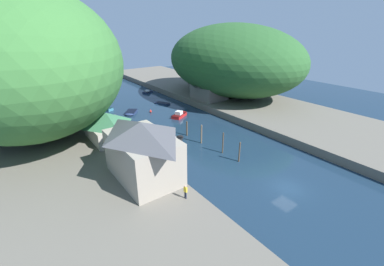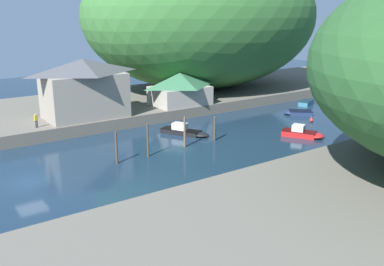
{
  "view_description": "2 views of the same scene",
  "coord_description": "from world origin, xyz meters",
  "px_view_note": "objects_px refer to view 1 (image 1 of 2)",
  "views": [
    {
      "loc": [
        -26.09,
        -14.84,
        19.43
      ],
      "look_at": [
        -1.55,
        18.53,
        1.64
      ],
      "focal_mm": 24.0,
      "sensor_mm": 36.0,
      "label": 1
    },
    {
      "loc": [
        36.97,
        -8.32,
        14.62
      ],
      "look_at": [
        1.51,
        16.49,
        2.2
      ],
      "focal_mm": 40.0,
      "sensor_mm": 36.0,
      "label": 2
    }
  ],
  "objects_px": {
    "boat_yellow_tender": "(105,108)",
    "channel_buoy_near": "(151,111)",
    "boathouse_shed": "(107,125)",
    "right_bank_cottage": "(209,89)",
    "boat_red_skiff": "(161,103)",
    "waterfront_building": "(143,150)",
    "boat_small_dinghy": "(131,113)",
    "boat_open_rowboat": "(148,92)",
    "person_on_quay": "(185,191)",
    "boat_moored_right": "(180,114)",
    "boat_white_cruiser": "(173,141)"
  },
  "relations": [
    {
      "from": "boathouse_shed",
      "to": "boat_small_dinghy",
      "type": "distance_m",
      "value": 17.49
    },
    {
      "from": "waterfront_building",
      "to": "boathouse_shed",
      "type": "relative_size",
      "value": 1.24
    },
    {
      "from": "boathouse_shed",
      "to": "boat_white_cruiser",
      "type": "relative_size",
      "value": 1.33
    },
    {
      "from": "boathouse_shed",
      "to": "boat_red_skiff",
      "type": "distance_m",
      "value": 26.06
    },
    {
      "from": "boat_open_rowboat",
      "to": "channel_buoy_near",
      "type": "xyz_separation_m",
      "value": [
        -8.3,
        -17.23,
        0.03
      ]
    },
    {
      "from": "waterfront_building",
      "to": "boat_moored_right",
      "type": "height_order",
      "value": "waterfront_building"
    },
    {
      "from": "right_bank_cottage",
      "to": "channel_buoy_near",
      "type": "relative_size",
      "value": 10.99
    },
    {
      "from": "boat_open_rowboat",
      "to": "boat_red_skiff",
      "type": "height_order",
      "value": "boat_open_rowboat"
    },
    {
      "from": "boathouse_shed",
      "to": "right_bank_cottage",
      "type": "distance_m",
      "value": 31.03
    },
    {
      "from": "channel_buoy_near",
      "to": "person_on_quay",
      "type": "distance_m",
      "value": 35.41
    },
    {
      "from": "boat_red_skiff",
      "to": "boat_open_rowboat",
      "type": "bearing_deg",
      "value": 51.35
    },
    {
      "from": "boat_yellow_tender",
      "to": "channel_buoy_near",
      "type": "xyz_separation_m",
      "value": [
        7.99,
        -8.47,
        -0.05
      ]
    },
    {
      "from": "boat_red_skiff",
      "to": "channel_buoy_near",
      "type": "height_order",
      "value": "channel_buoy_near"
    },
    {
      "from": "waterfront_building",
      "to": "boat_yellow_tender",
      "type": "bearing_deg",
      "value": 79.22
    },
    {
      "from": "right_bank_cottage",
      "to": "boat_red_skiff",
      "type": "relative_size",
      "value": 1.86
    },
    {
      "from": "right_bank_cottage",
      "to": "boat_white_cruiser",
      "type": "bearing_deg",
      "value": -144.1
    },
    {
      "from": "boat_moored_right",
      "to": "boat_white_cruiser",
      "type": "bearing_deg",
      "value": -67.85
    },
    {
      "from": "boat_small_dinghy",
      "to": "boat_red_skiff",
      "type": "xyz_separation_m",
      "value": [
        9.72,
        2.78,
        -0.09
      ]
    },
    {
      "from": "right_bank_cottage",
      "to": "boat_open_rowboat",
      "type": "bearing_deg",
      "value": 109.74
    },
    {
      "from": "boat_yellow_tender",
      "to": "boathouse_shed",
      "type": "bearing_deg",
      "value": -129.45
    },
    {
      "from": "waterfront_building",
      "to": "boat_yellow_tender",
      "type": "relative_size",
      "value": 2.42
    },
    {
      "from": "boat_moored_right",
      "to": "boat_white_cruiser",
      "type": "height_order",
      "value": "boat_moored_right"
    },
    {
      "from": "right_bank_cottage",
      "to": "boat_small_dinghy",
      "type": "xyz_separation_m",
      "value": [
        -19.68,
        4.67,
        -3.59
      ]
    },
    {
      "from": "boat_small_dinghy",
      "to": "boat_red_skiff",
      "type": "height_order",
      "value": "boat_small_dinghy"
    },
    {
      "from": "boathouse_shed",
      "to": "person_on_quay",
      "type": "xyz_separation_m",
      "value": [
        1.17,
        -20.81,
        -1.41
      ]
    },
    {
      "from": "right_bank_cottage",
      "to": "channel_buoy_near",
      "type": "xyz_separation_m",
      "value": [
        -15.48,
        2.79,
        -3.56
      ]
    },
    {
      "from": "boathouse_shed",
      "to": "right_bank_cottage",
      "type": "relative_size",
      "value": 0.98
    },
    {
      "from": "boat_small_dinghy",
      "to": "right_bank_cottage",
      "type": "bearing_deg",
      "value": -152.92
    },
    {
      "from": "right_bank_cottage",
      "to": "person_on_quay",
      "type": "xyz_separation_m",
      "value": [
        -28.43,
        -30.09,
        -1.41
      ]
    },
    {
      "from": "channel_buoy_near",
      "to": "boat_white_cruiser",
      "type": "bearing_deg",
      "value": -105.39
    },
    {
      "from": "right_bank_cottage",
      "to": "boat_yellow_tender",
      "type": "distance_m",
      "value": 26.26
    },
    {
      "from": "boat_white_cruiser",
      "to": "channel_buoy_near",
      "type": "height_order",
      "value": "boat_white_cruiser"
    },
    {
      "from": "person_on_quay",
      "to": "boat_yellow_tender",
      "type": "bearing_deg",
      "value": -19.07
    },
    {
      "from": "waterfront_building",
      "to": "boat_red_skiff",
      "type": "relative_size",
      "value": 2.28
    },
    {
      "from": "boat_moored_right",
      "to": "boat_red_skiff",
      "type": "bearing_deg",
      "value": 143.73
    },
    {
      "from": "boat_small_dinghy",
      "to": "boathouse_shed",
      "type": "bearing_deg",
      "value": 95.01
    },
    {
      "from": "waterfront_building",
      "to": "boat_open_rowboat",
      "type": "bearing_deg",
      "value": 62.22
    },
    {
      "from": "boat_open_rowboat",
      "to": "channel_buoy_near",
      "type": "height_order",
      "value": "boat_open_rowboat"
    },
    {
      "from": "waterfront_building",
      "to": "boat_yellow_tender",
      "type": "distance_m",
      "value": 35.66
    },
    {
      "from": "boat_small_dinghy",
      "to": "boat_white_cruiser",
      "type": "bearing_deg",
      "value": 128.64
    },
    {
      "from": "boat_moored_right",
      "to": "person_on_quay",
      "type": "xyz_separation_m",
      "value": [
        -17.07,
        -26.5,
        2.01
      ]
    },
    {
      "from": "right_bank_cottage",
      "to": "boat_white_cruiser",
      "type": "relative_size",
      "value": 1.36
    },
    {
      "from": "boat_yellow_tender",
      "to": "boat_moored_right",
      "type": "bearing_deg",
      "value": -73.64
    },
    {
      "from": "person_on_quay",
      "to": "boathouse_shed",
      "type": "bearing_deg",
      "value": -8.99
    },
    {
      "from": "boat_small_dinghy",
      "to": "person_on_quay",
      "type": "relative_size",
      "value": 2.63
    },
    {
      "from": "right_bank_cottage",
      "to": "channel_buoy_near",
      "type": "height_order",
      "value": "right_bank_cottage"
    },
    {
      "from": "boat_small_dinghy",
      "to": "boat_yellow_tender",
      "type": "relative_size",
      "value": 1.02
    },
    {
      "from": "boathouse_shed",
      "to": "boat_moored_right",
      "type": "bearing_deg",
      "value": 17.34
    },
    {
      "from": "boat_open_rowboat",
      "to": "boat_small_dinghy",
      "type": "xyz_separation_m",
      "value": [
        -12.5,
        -15.34,
        0.0
      ]
    },
    {
      "from": "boathouse_shed",
      "to": "waterfront_building",
      "type": "bearing_deg",
      "value": -91.88
    }
  ]
}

